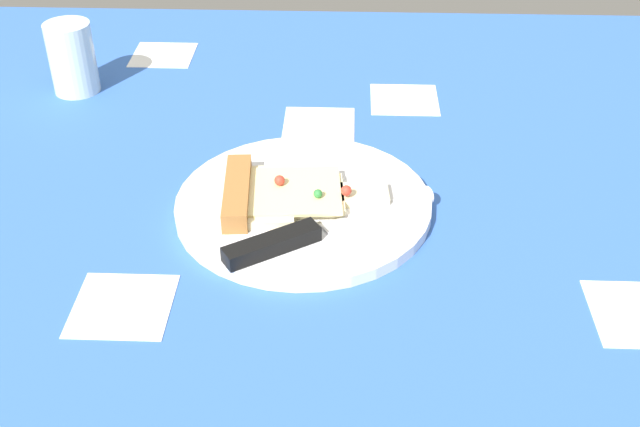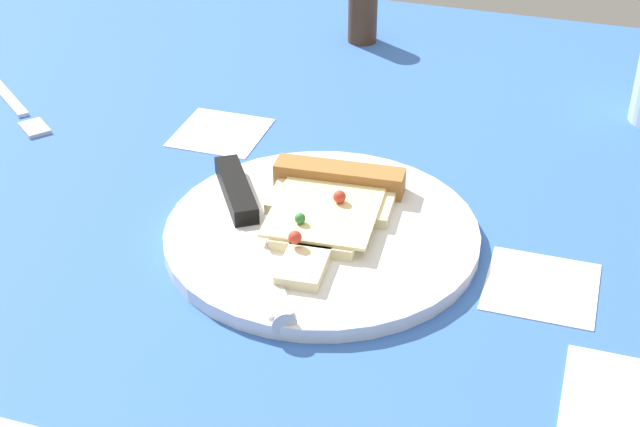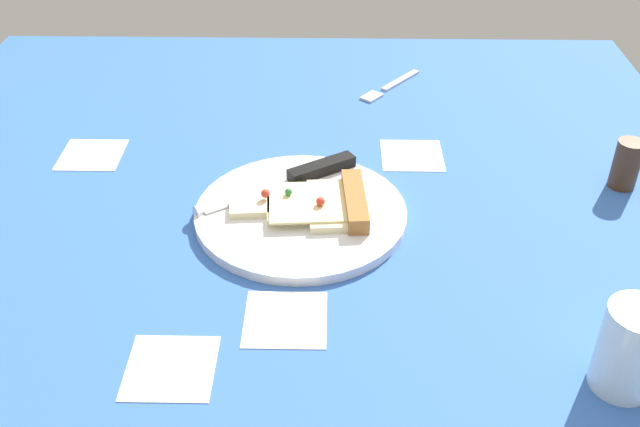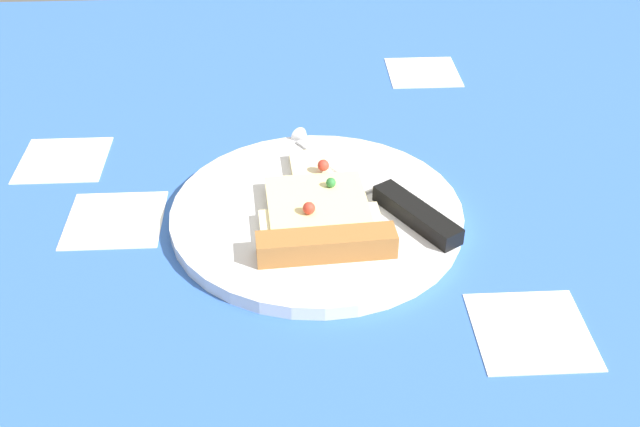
{
  "view_description": "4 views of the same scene",
  "coord_description": "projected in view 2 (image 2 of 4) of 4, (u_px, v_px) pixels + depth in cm",
  "views": [
    {
      "loc": [
        -69.02,
        -3.58,
        49.11
      ],
      "look_at": [
        -1.8,
        -0.99,
        1.84
      ],
      "focal_mm": 44.76,
      "sensor_mm": 36.0,
      "label": 1
    },
    {
      "loc": [
        21.94,
        -64.43,
        47.46
      ],
      "look_at": [
        0.8,
        2.39,
        1.83
      ],
      "focal_mm": 53.47,
      "sensor_mm": 36.0,
      "label": 2
    },
    {
      "loc": [
        79.59,
        4.88,
        55.85
      ],
      "look_at": [
        3.45,
        3.45,
        2.15
      ],
      "focal_mm": 41.48,
      "sensor_mm": 36.0,
      "label": 3
    },
    {
      "loc": [
        4.16,
        58.0,
        41.88
      ],
      "look_at": [
        1.25,
        3.33,
        2.44
      ],
      "focal_mm": 41.97,
      "sensor_mm": 36.0,
      "label": 4
    }
  ],
  "objects": [
    {
      "name": "fork",
      "position": [
        19.0,
        109.0,
        1.04
      ],
      "size": [
        13.02,
        11.03,
        0.8
      ],
      "rotation": [
        0.0,
        0.0,
        4.03
      ],
      "color": "silver",
      "rests_on": "ground_plane"
    },
    {
      "name": "knife",
      "position": [
        246.0,
        218.0,
        0.83
      ],
      "size": [
        14.74,
        21.33,
        2.45
      ],
      "rotation": [
        0.0,
        0.0,
        3.71
      ],
      "color": "silver",
      "rests_on": "plate"
    },
    {
      "name": "pepper_shaker",
      "position": [
        363.0,
        15.0,
        1.19
      ],
      "size": [
        3.65,
        3.65,
        6.97
      ],
      "primitive_type": "cylinder",
      "color": "#4C2D19",
      "rests_on": "ground_plane"
    },
    {
      "name": "pizza_slice",
      "position": [
        329.0,
        205.0,
        0.84
      ],
      "size": [
        12.15,
        17.91,
        2.44
      ],
      "rotation": [
        0.0,
        0.0,
        3.21
      ],
      "color": "beige",
      "rests_on": "plate"
    },
    {
      "name": "plate",
      "position": [
        322.0,
        235.0,
        0.83
      ],
      "size": [
        27.44,
        27.44,
        1.32
      ],
      "primitive_type": "cylinder",
      "color": "silver",
      "rests_on": "ground_plane"
    },
    {
      "name": "ground_plane",
      "position": [
        303.0,
        258.0,
        0.84
      ],
      "size": [
        119.79,
        119.79,
        3.0
      ],
      "color": "#3360B7",
      "rests_on": "ground"
    }
  ]
}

